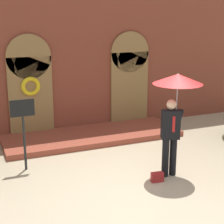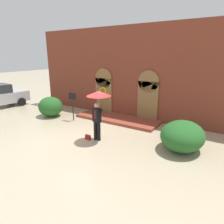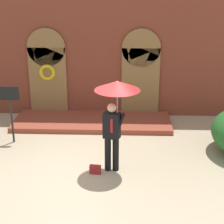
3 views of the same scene
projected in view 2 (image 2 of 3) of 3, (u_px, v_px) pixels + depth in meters
The scene contains 7 objects.
ground_plane at pixel (86, 136), 9.94m from camera, with size 80.00×80.00×0.00m, color tan.
building_facade at pixel (127, 75), 12.57m from camera, with size 14.00×2.30×5.60m.
person_with_umbrella at pixel (98, 101), 8.92m from camera, with size 1.10×1.10×2.36m.
handbag at pixel (88, 137), 9.51m from camera, with size 0.28×0.12×0.22m, color maroon.
sign_post at pixel (73, 102), 12.01m from camera, with size 0.56×0.06×1.72m.
shrub_left at pixel (51, 107), 13.02m from camera, with size 1.57×1.50×1.29m, color #235B23.
shrub_right at pixel (182, 136), 8.36m from camera, with size 1.79×2.09×1.25m, color #235B23.
Camera 2 is at (6.06, -7.08, 3.89)m, focal length 32.00 mm.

